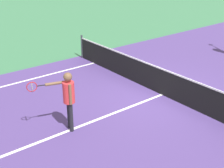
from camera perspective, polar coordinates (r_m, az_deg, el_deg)
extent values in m
plane|color=#38724C|center=(11.08, 9.06, -1.93)|extent=(60.00, 60.00, 0.00)
cube|color=#4C387A|center=(11.08, 9.06, -1.92)|extent=(10.62, 24.40, 0.00)
cube|color=white|center=(9.23, -4.83, -7.27)|extent=(0.10, 6.40, 0.01)
cylinder|color=#33383D|center=(14.51, -5.48, 6.79)|extent=(0.09, 0.09, 1.07)
cube|color=black|center=(10.89, 9.21, 0.23)|extent=(10.08, 0.02, 0.91)
cube|color=white|center=(10.71, 9.38, 2.59)|extent=(10.08, 0.03, 0.05)
cylinder|color=black|center=(8.75, -7.44, -6.09)|extent=(0.11, 0.11, 0.85)
cylinder|color=black|center=(8.93, -7.80, -5.43)|extent=(0.11, 0.11, 0.85)
cylinder|color=red|center=(8.51, -7.89, -1.53)|extent=(0.32, 0.32, 0.59)
sphere|color=brown|center=(8.33, -8.06, 1.30)|extent=(0.23, 0.23, 0.23)
cylinder|color=brown|center=(8.36, -7.60, -1.94)|extent=(0.08, 0.08, 0.58)
cylinder|color=brown|center=(8.51, -10.14, 0.14)|extent=(0.24, 0.58, 0.08)
cylinder|color=black|center=(8.45, -12.78, -0.26)|extent=(0.09, 0.22, 0.03)
torus|color=red|center=(8.42, -14.38, -0.51)|extent=(0.10, 0.28, 0.28)
cylinder|color=silver|center=(8.42, -14.38, -0.51)|extent=(0.24, 0.08, 0.25)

